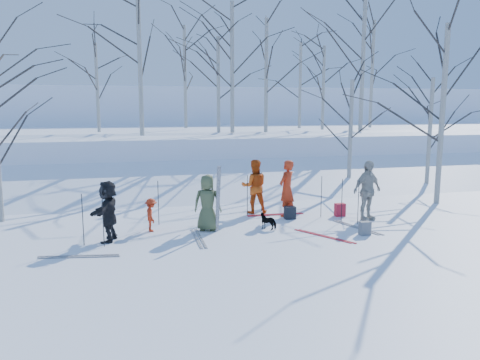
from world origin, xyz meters
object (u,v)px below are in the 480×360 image
object	(u,v)px
skier_redor_behind	(254,186)
backpack_red	(340,210)
backpack_grey	(365,228)
skier_cream_east	(367,191)
backpack_dark	(290,213)
skier_grey_west	(108,211)
skier_olive_center	(207,203)
skier_red_seated	(151,215)
dog	(268,221)
skier_red_north	(287,188)

from	to	relation	value
skier_redor_behind	backpack_red	bearing A→B (deg)	165.21
backpack_red	backpack_grey	xyz separation A→B (m)	(-0.33, -2.23, -0.02)
skier_cream_east	backpack_dark	world-z (taller)	skier_cream_east
skier_grey_west	skier_olive_center	bearing A→B (deg)	115.26
skier_red_seated	backpack_grey	xyz separation A→B (m)	(5.74, -1.82, -0.29)
backpack_red	backpack_dark	world-z (taller)	backpack_red
dog	backpack_grey	size ratio (longest dim) A/B	1.46
skier_red_north	backpack_red	size ratio (longest dim) A/B	4.36
backpack_grey	skier_redor_behind	bearing A→B (deg)	123.65
dog	backpack_dark	xyz separation A→B (m)	(1.03, 1.00, -0.03)
skier_cream_east	skier_redor_behind	bearing A→B (deg)	131.92
backpack_red	backpack_grey	bearing A→B (deg)	-98.40
skier_red_north	backpack_red	xyz separation A→B (m)	(1.69, -0.44, -0.71)
skier_olive_center	backpack_grey	size ratio (longest dim) A/B	4.28
skier_red_seated	skier_grey_west	world-z (taller)	skier_grey_west
skier_cream_east	backpack_dark	distance (m)	2.50
skier_olive_center	dog	world-z (taller)	skier_olive_center
skier_cream_east	backpack_dark	bearing A→B (deg)	144.59
skier_red_north	dog	distance (m)	1.88
skier_cream_east	backpack_red	distance (m)	1.15
backpack_grey	backpack_dark	size ratio (longest dim) A/B	0.95
skier_redor_behind	backpack_dark	bearing A→B (deg)	137.20
skier_red_north	backpack_dark	size ratio (longest dim) A/B	4.58
skier_olive_center	backpack_red	world-z (taller)	skier_olive_center
skier_red_seated	backpack_red	size ratio (longest dim) A/B	2.28
dog	backpack_red	bearing A→B (deg)	151.52
skier_grey_west	backpack_red	bearing A→B (deg)	115.29
skier_red_seated	skier_cream_east	xyz separation A→B (m)	(6.63, -0.27, 0.46)
skier_red_north	skier_redor_behind	world-z (taller)	skier_red_north
skier_olive_center	skier_redor_behind	bearing A→B (deg)	-116.90
skier_cream_east	skier_grey_west	bearing A→B (deg)	165.29
skier_red_north	skier_red_seated	bearing A→B (deg)	-28.77
skier_redor_behind	skier_red_seated	xyz separation A→B (m)	(-3.49, -1.56, -0.42)
skier_grey_west	dog	xyz separation A→B (m)	(4.48, 0.15, -0.58)
dog	backpack_grey	xyz separation A→B (m)	(2.41, -1.27, -0.04)
skier_grey_west	dog	bearing A→B (deg)	108.42
skier_redor_behind	skier_cream_east	distance (m)	3.64
backpack_grey	skier_cream_east	bearing A→B (deg)	59.99
skier_cream_east	backpack_grey	distance (m)	1.94
skier_olive_center	skier_red_north	world-z (taller)	skier_red_north
skier_red_north	skier_redor_behind	distance (m)	1.14
dog	backpack_dark	size ratio (longest dim) A/B	1.39
backpack_grey	skier_red_seated	bearing A→B (deg)	162.42
skier_olive_center	skier_red_seated	distance (m)	1.64
skier_olive_center	skier_redor_behind	xyz separation A→B (m)	(1.91, 1.84, 0.09)
skier_olive_center	skier_cream_east	bearing A→B (deg)	-160.70
skier_red_seated	backpack_dark	xyz separation A→B (m)	(4.36, 0.45, -0.28)
skier_red_seated	skier_cream_east	distance (m)	6.66
skier_olive_center	skier_red_north	size ratio (longest dim) A/B	0.89
skier_grey_west	backpack_grey	xyz separation A→B (m)	(6.89, -1.11, -0.62)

